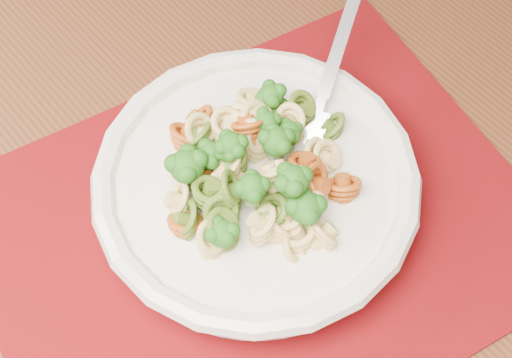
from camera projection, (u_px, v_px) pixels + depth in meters
name	position (u px, v px, depth m)	size (l,w,h in m)	color
dining_table	(184.00, 195.00, 0.74)	(1.54, 1.29, 0.75)	#582E18
placemat	(258.00, 228.00, 0.60)	(0.45, 0.35, 0.00)	#66040E
pasta_bowl	(256.00, 185.00, 0.58)	(0.27, 0.27, 0.05)	silver
pasta_broccoli_heap	(256.00, 175.00, 0.57)	(0.23, 0.23, 0.06)	#D8B36A
fork	(314.00, 125.00, 0.59)	(0.19, 0.02, 0.01)	silver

